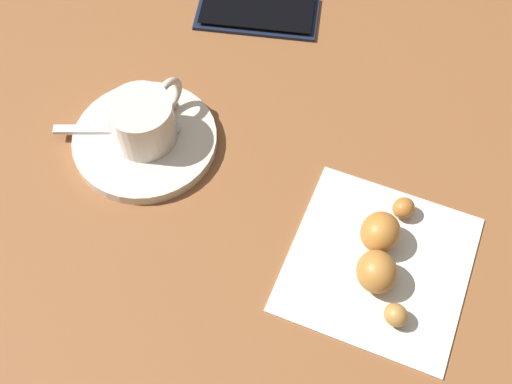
# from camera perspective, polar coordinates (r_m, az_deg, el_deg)

# --- Properties ---
(ground_plane) EXTENTS (1.80, 1.80, 0.00)m
(ground_plane) POSITION_cam_1_polar(r_m,az_deg,el_deg) (0.61, -0.49, -1.60)
(ground_plane) COLOR brown
(saucer) EXTENTS (0.14, 0.14, 0.01)m
(saucer) POSITION_cam_1_polar(r_m,az_deg,el_deg) (0.65, -9.47, 4.38)
(saucer) COLOR beige
(saucer) RESTS_ON ground
(espresso_cup) EXTENTS (0.06, 0.09, 0.05)m
(espresso_cup) POSITION_cam_1_polar(r_m,az_deg,el_deg) (0.63, -9.61, 6.09)
(espresso_cup) COLOR beige
(espresso_cup) RESTS_ON saucer
(teaspoon) EXTENTS (0.12, 0.07, 0.01)m
(teaspoon) POSITION_cam_1_polar(r_m,az_deg,el_deg) (0.65, -10.02, 5.38)
(teaspoon) COLOR silver
(teaspoon) RESTS_ON saucer
(sugar_packet) EXTENTS (0.05, 0.06, 0.01)m
(sugar_packet) POSITION_cam_1_polar(r_m,az_deg,el_deg) (0.66, -9.73, 6.67)
(sugar_packet) COLOR beige
(sugar_packet) RESTS_ON saucer
(napkin) EXTENTS (0.16, 0.17, 0.00)m
(napkin) POSITION_cam_1_polar(r_m,az_deg,el_deg) (0.59, 10.49, -5.92)
(napkin) COLOR silver
(napkin) RESTS_ON ground
(croissant) EXTENTS (0.07, 0.13, 0.03)m
(croissant) POSITION_cam_1_polar(r_m,az_deg,el_deg) (0.57, 10.71, -5.12)
(croissant) COLOR #BD6D2C
(croissant) RESTS_ON napkin
(cell_phone) EXTENTS (0.15, 0.10, 0.01)m
(cell_phone) POSITION_cam_1_polar(r_m,az_deg,el_deg) (0.76, 0.10, 15.16)
(cell_phone) COLOR #161D32
(cell_phone) RESTS_ON ground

